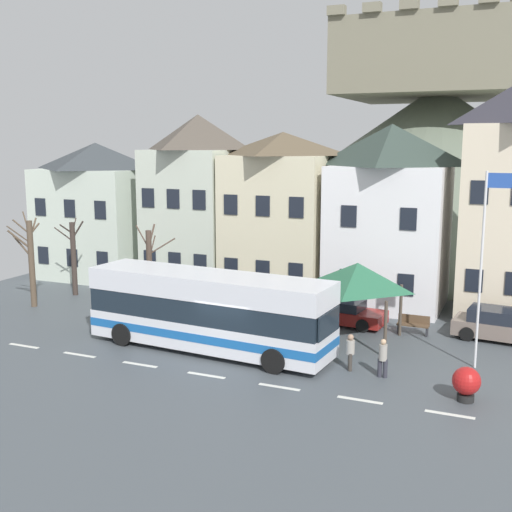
{
  "coord_description": "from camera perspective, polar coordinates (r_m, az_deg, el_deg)",
  "views": [
    {
      "loc": [
        10.89,
        -22.24,
        8.81
      ],
      "look_at": [
        -0.39,
        3.98,
        3.67
      ],
      "focal_mm": 44.6,
      "sensor_mm": 36.0,
      "label": 1
    }
  ],
  "objects": [
    {
      "name": "bare_tree_01",
      "position": [
        38.19,
        -16.05,
        -0.06
      ],
      "size": [
        1.99,
        1.66,
        4.45
      ],
      "color": "#382D28",
      "rests_on": "ground_plane"
    },
    {
      "name": "townhouse_03",
      "position": [
        34.8,
        11.84,
        3.48
      ],
      "size": [
        5.96,
        5.37,
        9.73
      ],
      "color": "white",
      "rests_on": "ground_plane"
    },
    {
      "name": "bare_tree_02",
      "position": [
        36.15,
        -19.55,
        -0.35
      ],
      "size": [
        1.07,
        1.66,
        5.11
      ],
      "color": "brown",
      "rests_on": "ground_plane"
    },
    {
      "name": "hilltop_castle",
      "position": [
        55.9,
        15.85,
        8.28
      ],
      "size": [
        39.15,
        39.15,
        21.82
      ],
      "color": "slate",
      "rests_on": "ground_plane"
    },
    {
      "name": "parked_car_02",
      "position": [
        34.45,
        -4.56,
        -3.51
      ],
      "size": [
        4.57,
        2.33,
        1.33
      ],
      "rotation": [
        0.0,
        0.0,
        0.11
      ],
      "color": "#776A5D",
      "rests_on": "ground_plane"
    },
    {
      "name": "townhouse_01",
      "position": [
        39.15,
        -5.13,
        4.89
      ],
      "size": [
        5.01,
        6.15,
        10.42
      ],
      "color": "beige",
      "rests_on": "ground_plane"
    },
    {
      "name": "townhouse_02",
      "position": [
        36.8,
        2.39,
        3.75
      ],
      "size": [
        5.7,
        5.92,
        9.36
      ],
      "color": "beige",
      "rests_on": "ground_plane"
    },
    {
      "name": "transit_bus",
      "position": [
        27.17,
        -4.26,
        -5.03
      ],
      "size": [
        11.07,
        3.39,
        3.33
      ],
      "rotation": [
        0.0,
        0.0,
        -0.08
      ],
      "color": "silver",
      "rests_on": "ground_plane"
    },
    {
      "name": "public_bench",
      "position": [
        30.54,
        13.93,
        -5.96
      ],
      "size": [
        1.45,
        0.48,
        0.87
      ],
      "color": "brown",
      "rests_on": "ground_plane"
    },
    {
      "name": "parked_car_01",
      "position": [
        30.73,
        21.25,
        -5.82
      ],
      "size": [
        4.49,
        2.27,
        1.42
      ],
      "rotation": [
        0.0,
        0.0,
        -0.11
      ],
      "color": "#77675E",
      "rests_on": "ground_plane"
    },
    {
      "name": "pedestrian_00",
      "position": [
        24.77,
        11.31,
        -8.91
      ],
      "size": [
        0.38,
        0.32,
        1.51
      ],
      "color": "#2D2D38",
      "rests_on": "ground_plane"
    },
    {
      "name": "parked_car_00",
      "position": [
        31.49,
        7.49,
        -4.98
      ],
      "size": [
        4.49,
        2.16,
        1.22
      ],
      "rotation": [
        0.0,
        0.0,
        -0.1
      ],
      "color": "maroon",
      "rests_on": "ground_plane"
    },
    {
      "name": "bus_shelter",
      "position": [
        28.33,
        9.08,
        -1.82
      ],
      "size": [
        3.6,
        3.6,
        3.58
      ],
      "color": "#473D33",
      "rests_on": "ground_plane"
    },
    {
      "name": "flagpole",
      "position": [
        25.88,
        19.74,
        -0.11
      ],
      "size": [
        0.95,
        0.1,
        7.74
      ],
      "color": "silver",
      "rests_on": "ground_plane"
    },
    {
      "name": "pedestrian_01",
      "position": [
        25.29,
        8.45,
        -8.37
      ],
      "size": [
        0.33,
        0.35,
        1.46
      ],
      "color": "#38332D",
      "rests_on": "ground_plane"
    },
    {
      "name": "townhouse_00",
      "position": [
        42.97,
        -13.99,
        3.98
      ],
      "size": [
        6.85,
        5.58,
        8.75
      ],
      "color": "silver",
      "rests_on": "ground_plane"
    },
    {
      "name": "harbour_buoy",
      "position": [
        23.35,
        18.35,
        -10.7
      ],
      "size": [
        0.97,
        0.97,
        1.22
      ],
      "color": "black",
      "rests_on": "ground_plane"
    },
    {
      "name": "bare_tree_00",
      "position": [
        32.2,
        -9.5,
        -1.44
      ],
      "size": [
        1.85,
        1.35,
        4.7
      ],
      "color": "#47382D",
      "rests_on": "ground_plane"
    },
    {
      "name": "ground_plane",
      "position": [
        26.3,
        -2.69,
        -9.45
      ],
      "size": [
        40.0,
        60.0,
        0.07
      ],
      "color": "#484F55"
    }
  ]
}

